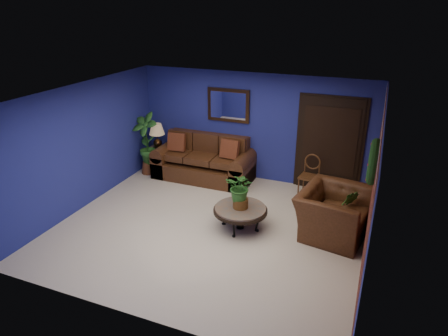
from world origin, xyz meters
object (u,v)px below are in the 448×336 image
at_px(sofa, 205,164).
at_px(table_lamp, 157,133).
at_px(side_chair, 310,172).
at_px(armchair, 333,213).
at_px(coffee_table, 240,210).
at_px(end_table, 158,154).

relative_size(sofa, table_lamp, 3.73).
distance_m(sofa, side_chair, 2.51).
height_order(sofa, armchair, sofa).
bearing_deg(coffee_table, table_lamp, 146.50).
relative_size(table_lamp, armchair, 0.48).
relative_size(side_chair, armchair, 0.69).
xyz_separation_m(sofa, coffee_table, (1.59, -1.91, 0.03)).
bearing_deg(sofa, end_table, -178.26).
distance_m(sofa, end_table, 1.25).
height_order(side_chair, armchair, side_chair).
bearing_deg(coffee_table, armchair, 15.32).
xyz_separation_m(end_table, side_chair, (3.75, 0.07, 0.08)).
height_order(table_lamp, armchair, table_lamp).
bearing_deg(armchair, table_lamp, 82.06).
distance_m(sofa, coffee_table, 2.49).
bearing_deg(coffee_table, sofa, 129.65).
distance_m(end_table, table_lamp, 0.54).
bearing_deg(end_table, table_lamp, -18.43).
relative_size(end_table, table_lamp, 0.98).
bearing_deg(end_table, armchair, -17.86).
distance_m(table_lamp, side_chair, 3.78).
xyz_separation_m(side_chair, armchair, (0.70, -1.50, -0.08)).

